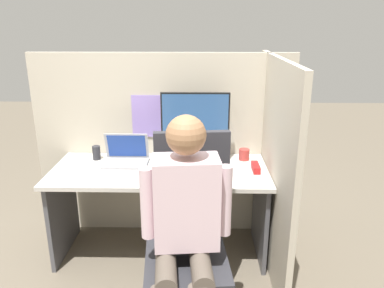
# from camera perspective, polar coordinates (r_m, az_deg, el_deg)

# --- Properties ---
(ground_plane) EXTENTS (12.00, 12.00, 0.00)m
(ground_plane) POSITION_cam_1_polar(r_m,az_deg,el_deg) (2.82, -5.29, -19.76)
(ground_plane) COLOR #665B4C
(cubicle_panel_back) EXTENTS (2.08, 0.05, 1.51)m
(cubicle_panel_back) POSITION_cam_1_polar(r_m,az_deg,el_deg) (3.08, -4.30, -0.30)
(cubicle_panel_back) COLOR #B7AD99
(cubicle_panel_back) RESTS_ON ground
(cubicle_panel_right) EXTENTS (0.04, 1.31, 1.51)m
(cubicle_panel_right) POSITION_cam_1_polar(r_m,az_deg,el_deg) (2.72, 12.29, -3.35)
(cubicle_panel_right) COLOR #B7AD99
(cubicle_panel_right) RESTS_ON ground
(desk) EXTENTS (1.58, 0.68, 0.70)m
(desk) POSITION_cam_1_polar(r_m,az_deg,el_deg) (2.83, -4.86, -6.83)
(desk) COLOR beige
(desk) RESTS_ON ground
(paper_box) EXTENTS (0.30, 0.24, 0.09)m
(paper_box) POSITION_cam_1_polar(r_m,az_deg,el_deg) (2.89, 0.48, -1.77)
(paper_box) COLOR #236BAD
(paper_box) RESTS_ON desk
(monitor) EXTENTS (0.51, 0.17, 0.45)m
(monitor) POSITION_cam_1_polar(r_m,az_deg,el_deg) (2.81, 0.49, 3.59)
(monitor) COLOR black
(monitor) RESTS_ON paper_box
(laptop) EXTENTS (0.33, 0.22, 0.23)m
(laptop) POSITION_cam_1_polar(r_m,az_deg,el_deg) (2.88, -10.01, -2.08)
(laptop) COLOR #99999E
(laptop) RESTS_ON desk
(mouse) EXTENTS (0.07, 0.05, 0.04)m
(mouse) POSITION_cam_1_polar(r_m,az_deg,el_deg) (2.72, -5.40, -3.72)
(mouse) COLOR gray
(mouse) RESTS_ON desk
(stapler) EXTENTS (0.05, 0.16, 0.05)m
(stapler) POSITION_cam_1_polar(r_m,az_deg,el_deg) (2.75, 9.68, -3.54)
(stapler) COLOR #A31919
(stapler) RESTS_ON desk
(carrot_toy) EXTENTS (0.04, 0.14, 0.04)m
(carrot_toy) POSITION_cam_1_polar(r_m,az_deg,el_deg) (2.57, -3.73, -4.96)
(carrot_toy) COLOR orange
(carrot_toy) RESTS_ON desk
(office_chair) EXTENTS (0.53, 0.57, 1.14)m
(office_chair) POSITION_cam_1_polar(r_m,az_deg,el_deg) (2.21, -0.44, -13.51)
(office_chair) COLOR #2D2D33
(office_chair) RESTS_ON ground
(person) EXTENTS (0.48, 0.47, 1.30)m
(person) POSITION_cam_1_polar(r_m,az_deg,el_deg) (1.96, -1.09, -11.59)
(person) COLOR brown
(person) RESTS_ON ground
(coffee_mug) EXTENTS (0.08, 0.08, 0.09)m
(coffee_mug) POSITION_cam_1_polar(r_m,az_deg,el_deg) (2.94, 7.94, -1.59)
(coffee_mug) COLOR #A3332D
(coffee_mug) RESTS_ON desk
(pen_cup) EXTENTS (0.06, 0.06, 0.11)m
(pen_cup) POSITION_cam_1_polar(r_m,az_deg,el_deg) (3.01, -14.36, -1.30)
(pen_cup) COLOR #28282D
(pen_cup) RESTS_ON desk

